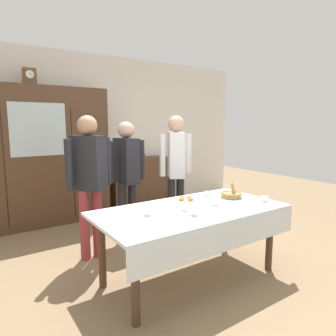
{
  "coord_description": "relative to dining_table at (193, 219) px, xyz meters",
  "views": [
    {
      "loc": [
        -1.78,
        -2.43,
        1.55
      ],
      "look_at": [
        0.0,
        0.2,
        1.07
      ],
      "focal_mm": 32.12,
      "sensor_mm": 36.0,
      "label": 1
    }
  ],
  "objects": [
    {
      "name": "bread_basket",
      "position": [
        0.64,
        0.12,
        0.13
      ],
      "size": [
        0.24,
        0.24,
        0.16
      ],
      "color": "#9E7542",
      "rests_on": "dining_table"
    },
    {
      "name": "book_stack",
      "position": [
        0.86,
        2.64,
        0.32
      ],
      "size": [
        0.17,
        0.23,
        0.08
      ],
      "color": "#3D754C",
      "rests_on": "bookshelf_low"
    },
    {
      "name": "spoon_back_edge",
      "position": [
        -0.73,
        0.12,
        0.1
      ],
      "size": [
        0.12,
        0.02,
        0.01
      ],
      "color": "silver",
      "rests_on": "dining_table"
    },
    {
      "name": "tea_cup_front_edge",
      "position": [
        -0.47,
        0.06,
        0.12
      ],
      "size": [
        0.13,
        0.13,
        0.06
      ],
      "color": "white",
      "rests_on": "dining_table"
    },
    {
      "name": "bookshelf_low",
      "position": [
        0.86,
        2.64,
        -0.17
      ],
      "size": [
        1.13,
        0.35,
        0.91
      ],
      "color": "#4C3321",
      "rests_on": "ground"
    },
    {
      "name": "dining_table",
      "position": [
        0.0,
        0.0,
        0.0
      ],
      "size": [
        1.87,
        0.95,
        0.72
      ],
      "color": "#4C3321",
      "rests_on": "ground"
    },
    {
      "name": "person_behind_table_right",
      "position": [
        -0.07,
        1.29,
        0.32
      ],
      "size": [
        0.52,
        0.37,
        1.57
      ],
      "color": "#232328",
      "rests_on": "ground"
    },
    {
      "name": "tea_cup_near_right",
      "position": [
        -0.1,
        -0.01,
        0.12
      ],
      "size": [
        0.13,
        0.13,
        0.06
      ],
      "color": "white",
      "rests_on": "dining_table"
    },
    {
      "name": "tea_cup_back_edge",
      "position": [
        0.8,
        -0.21,
        0.12
      ],
      "size": [
        0.13,
        0.13,
        0.06
      ],
      "color": "white",
      "rests_on": "dining_table"
    },
    {
      "name": "mantel_clock",
      "position": [
        -0.93,
        2.59,
        1.57
      ],
      "size": [
        0.18,
        0.11,
        0.24
      ],
      "color": "brown",
      "rests_on": "wall_cabinet"
    },
    {
      "name": "person_beside_shelf",
      "position": [
        -0.66,
        1.04,
        0.36
      ],
      "size": [
        0.52,
        0.41,
        1.63
      ],
      "color": "#933338",
      "rests_on": "ground"
    },
    {
      "name": "tea_cup_mid_left",
      "position": [
        0.44,
        0.29,
        0.12
      ],
      "size": [
        0.13,
        0.13,
        0.06
      ],
      "color": "white",
      "rests_on": "dining_table"
    },
    {
      "name": "wall_cabinet",
      "position": [
        -0.9,
        2.59,
        0.41
      ],
      "size": [
        2.09,
        0.46,
        2.08
      ],
      "color": "#4C3321",
      "rests_on": "ground"
    },
    {
      "name": "tea_cup_center",
      "position": [
        0.26,
        -0.03,
        0.12
      ],
      "size": [
        0.13,
        0.13,
        0.06
      ],
      "color": "white",
      "rests_on": "dining_table"
    },
    {
      "name": "ground_plane",
      "position": [
        0.0,
        0.24,
        -0.63
      ],
      "size": [
        12.0,
        12.0,
        0.0
      ],
      "primitive_type": "plane",
      "color": "#846B4C",
      "rests_on": "ground"
    },
    {
      "name": "person_near_right_end",
      "position": [
        0.6,
        1.12,
        0.37
      ],
      "size": [
        0.52,
        0.41,
        1.65
      ],
      "color": "#232328",
      "rests_on": "ground"
    },
    {
      "name": "spoon_mid_right",
      "position": [
        -0.42,
        0.34,
        0.1
      ],
      "size": [
        0.12,
        0.02,
        0.01
      ],
      "color": "silver",
      "rests_on": "dining_table"
    },
    {
      "name": "pastry_plate",
      "position": [
        0.13,
        0.29,
        0.11
      ],
      "size": [
        0.28,
        0.28,
        0.05
      ],
      "color": "white",
      "rests_on": "dining_table"
    },
    {
      "name": "tea_cup_near_left",
      "position": [
        -0.13,
        -0.17,
        0.12
      ],
      "size": [
        0.13,
        0.13,
        0.06
      ],
      "color": "white",
      "rests_on": "dining_table"
    },
    {
      "name": "back_wall",
      "position": [
        0.0,
        2.89,
        0.72
      ],
      "size": [
        6.4,
        0.1,
        2.7
      ],
      "primitive_type": "cube",
      "color": "silver",
      "rests_on": "ground"
    }
  ]
}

